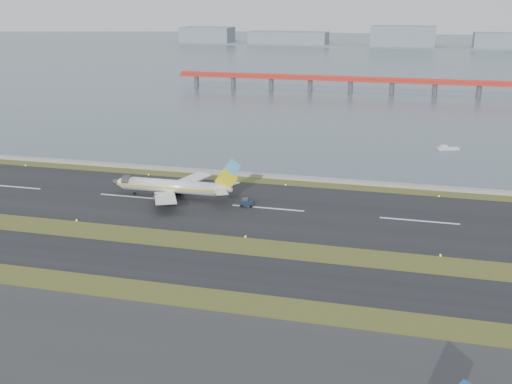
% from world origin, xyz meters
% --- Properties ---
extents(ground, '(1000.00, 1000.00, 0.00)m').
position_xyz_m(ground, '(0.00, 0.00, 0.00)').
color(ground, '#354619').
rests_on(ground, ground).
extents(apron_strip, '(1000.00, 50.00, 0.10)m').
position_xyz_m(apron_strip, '(0.00, -55.00, 0.05)').
color(apron_strip, '#2E2E31').
rests_on(apron_strip, ground).
extents(taxiway_strip, '(1000.00, 18.00, 0.10)m').
position_xyz_m(taxiway_strip, '(0.00, -12.00, 0.05)').
color(taxiway_strip, black).
rests_on(taxiway_strip, ground).
extents(runway_strip, '(1000.00, 45.00, 0.10)m').
position_xyz_m(runway_strip, '(0.00, 30.00, 0.05)').
color(runway_strip, black).
rests_on(runway_strip, ground).
extents(seawall, '(1000.00, 2.50, 1.00)m').
position_xyz_m(seawall, '(0.00, 60.00, 0.50)').
color(seawall, gray).
rests_on(seawall, ground).
extents(bay_water, '(1400.00, 800.00, 1.30)m').
position_xyz_m(bay_water, '(0.00, 460.00, 0.00)').
color(bay_water, '#4D5F6E').
rests_on(bay_water, ground).
extents(red_pier, '(260.00, 5.00, 10.20)m').
position_xyz_m(red_pier, '(20.00, 250.00, 7.28)').
color(red_pier, red).
rests_on(red_pier, ground).
extents(far_shoreline, '(1400.00, 80.00, 60.50)m').
position_xyz_m(far_shoreline, '(13.62, 620.00, 6.07)').
color(far_shoreline, gray).
rests_on(far_shoreline, ground).
extents(airliner, '(38.52, 32.89, 12.80)m').
position_xyz_m(airliner, '(-27.85, 32.09, 3.46)').
color(airliner, white).
rests_on(airliner, ground).
extents(pushback_tug, '(3.88, 2.64, 2.30)m').
position_xyz_m(pushback_tug, '(-6.08, 30.14, 1.12)').
color(pushback_tug, '#111F31').
rests_on(pushback_tug, ground).
extents(workboat_near, '(8.35, 4.97, 1.93)m').
position_xyz_m(workboat_near, '(48.51, 113.65, 0.61)').
color(workboat_near, silver).
rests_on(workboat_near, ground).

